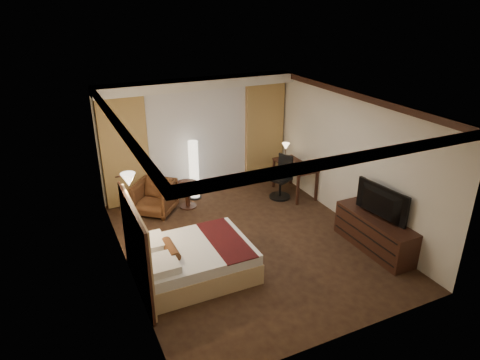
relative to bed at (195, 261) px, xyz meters
name	(u,v)px	position (x,y,z in m)	size (l,w,h in m)	color
floor	(249,242)	(1.27, 0.52, -0.27)	(4.50, 5.50, 0.01)	black
ceiling	(250,103)	(1.27, 0.52, 2.43)	(4.50, 5.50, 0.01)	white
back_wall	(197,136)	(1.27, 3.27, 1.08)	(4.50, 0.02, 2.70)	silver
left_wall	(123,201)	(-0.98, 0.52, 1.08)	(0.02, 5.50, 2.70)	silver
right_wall	(350,159)	(3.52, 0.52, 1.08)	(0.02, 5.50, 2.70)	silver
crown_molding	(250,107)	(1.27, 0.52, 2.37)	(4.50, 5.50, 0.12)	black
soffit	(199,84)	(1.27, 3.02, 2.33)	(4.50, 0.50, 0.20)	white
curtain_sheer	(198,141)	(1.27, 3.19, 0.98)	(2.48, 0.04, 2.45)	silver
curtain_left_drape	(125,152)	(-0.43, 3.13, 0.98)	(1.00, 0.14, 2.45)	tan
curtain_right_drape	(264,132)	(2.97, 3.13, 0.98)	(1.00, 0.14, 2.45)	tan
wall_sconce	(128,180)	(-0.82, 0.72, 1.35)	(0.24, 0.24, 0.24)	white
bed	(195,261)	(0.00, 0.00, 0.00)	(1.85, 1.44, 0.54)	white
headboard	(137,249)	(-0.93, 0.00, 0.48)	(0.12, 1.74, 1.50)	tan
armchair	(155,196)	(-0.02, 2.49, 0.13)	(0.78, 0.73, 0.80)	#502A18
side_table	(188,195)	(0.70, 2.46, 0.02)	(0.52, 0.52, 0.57)	black
floor_lamp	(194,170)	(1.01, 2.84, 0.43)	(0.29, 0.29, 1.40)	white
desk	(294,179)	(3.22, 2.05, 0.10)	(0.55, 1.19, 0.75)	black
desk_lamp	(286,151)	(3.22, 2.50, 0.65)	(0.18, 0.18, 0.34)	#FFD899
office_chair	(280,177)	(2.80, 2.00, 0.24)	(0.49, 0.49, 1.02)	black
dresser	(374,233)	(3.27, -0.64, 0.06)	(0.50, 1.69, 0.66)	black
television	(378,202)	(3.24, -0.64, 0.71)	(1.13, 0.65, 0.15)	black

